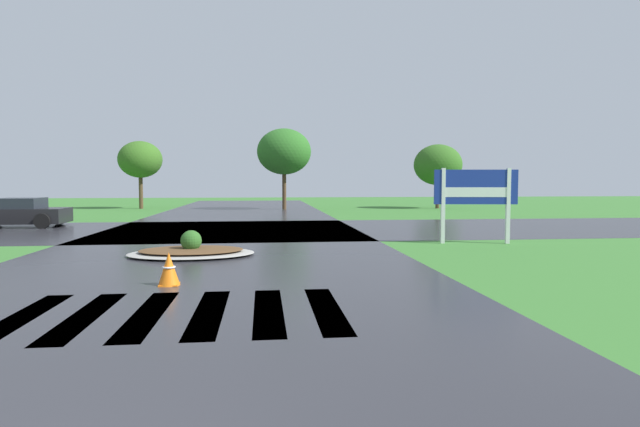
# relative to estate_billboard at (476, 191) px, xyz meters

# --- Properties ---
(asphalt_roadway) EXTENTS (10.23, 80.00, 0.01)m
(asphalt_roadway) POSITION_rel_estate_billboard_xyz_m (-8.04, -2.88, -1.66)
(asphalt_roadway) COLOR #2B2B30
(asphalt_roadway) RESTS_ON ground
(asphalt_cross_road) EXTENTS (90.00, 9.21, 0.01)m
(asphalt_cross_road) POSITION_rel_estate_billboard_xyz_m (-8.04, 5.45, -1.66)
(asphalt_cross_road) COLOR #2B2B30
(asphalt_cross_road) RESTS_ON ground
(crosswalk_stripes) EXTENTS (4.95, 2.98, 0.01)m
(crosswalk_stripes) POSITION_rel_estate_billboard_xyz_m (-8.04, -7.91, -1.66)
(crosswalk_stripes) COLOR white
(crosswalk_stripes) RESTS_ON ground
(estate_billboard) EXTENTS (2.63, 0.45, 2.41)m
(estate_billboard) POSITION_rel_estate_billboard_xyz_m (0.00, 0.00, 0.00)
(estate_billboard) COLOR white
(estate_billboard) RESTS_ON ground
(median_island) EXTENTS (3.37, 2.30, 0.68)m
(median_island) POSITION_rel_estate_billboard_xyz_m (-8.68, -1.74, -1.54)
(median_island) COLOR #9E9B93
(median_island) RESTS_ON ground
(car_dark_suv) EXTENTS (4.05, 2.24, 1.27)m
(car_dark_suv) POSITION_rel_estate_billboard_xyz_m (-17.34, 7.87, -1.08)
(car_dark_suv) COLOR black
(car_dark_suv) RESTS_ON ground
(traffic_cone) EXTENTS (0.41, 0.41, 0.64)m
(traffic_cone) POSITION_rel_estate_billboard_xyz_m (-8.56, -5.75, -1.35)
(traffic_cone) COLOR orange
(traffic_cone) RESTS_ON ground
(background_treeline) EXTENTS (36.30, 5.68, 5.64)m
(background_treeline) POSITION_rel_estate_billboard_xyz_m (-9.07, 21.18, 1.92)
(background_treeline) COLOR #4C3823
(background_treeline) RESTS_ON ground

